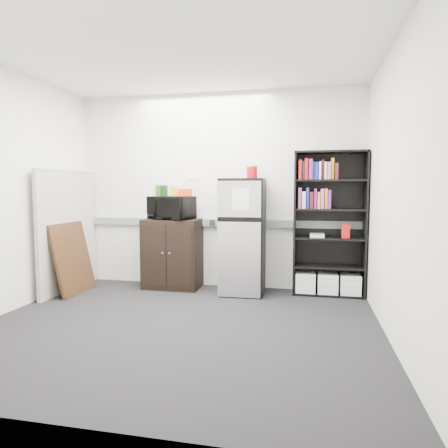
% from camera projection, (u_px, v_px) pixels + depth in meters
% --- Properties ---
extents(floor, '(4.00, 4.00, 0.00)m').
position_uv_depth(floor, '(178.00, 326.00, 4.00)').
color(floor, black).
rests_on(floor, ground).
extents(wall_back, '(4.00, 0.02, 2.70)m').
position_uv_depth(wall_back, '(217.00, 191.00, 5.59)').
color(wall_back, silver).
rests_on(wall_back, floor).
extents(wall_right, '(0.02, 3.50, 2.70)m').
position_uv_depth(wall_right, '(395.00, 191.00, 3.47)').
color(wall_right, silver).
rests_on(wall_right, floor).
extents(ceiling, '(4.00, 3.50, 0.02)m').
position_uv_depth(ceiling, '(175.00, 48.00, 3.76)').
color(ceiling, white).
rests_on(ceiling, wall_back).
extents(electrical_raceway, '(3.92, 0.05, 0.10)m').
position_uv_depth(electrical_raceway, '(216.00, 223.00, 5.60)').
color(electrical_raceway, slate).
rests_on(electrical_raceway, wall_back).
extents(wall_note, '(0.14, 0.00, 0.10)m').
position_uv_depth(wall_note, '(192.00, 176.00, 5.63)').
color(wall_note, white).
rests_on(wall_note, wall_back).
extents(bookshelf, '(0.90, 0.34, 1.85)m').
position_uv_depth(bookshelf, '(329.00, 225.00, 5.13)').
color(bookshelf, black).
rests_on(bookshelf, floor).
extents(cubicle_partition, '(0.06, 1.30, 1.62)m').
position_uv_depth(cubicle_partition, '(68.00, 231.00, 5.37)').
color(cubicle_partition, gray).
rests_on(cubicle_partition, floor).
extents(cabinet, '(0.77, 0.51, 0.96)m').
position_uv_depth(cabinet, '(172.00, 254.00, 5.54)').
color(cabinet, black).
rests_on(cabinet, floor).
extents(microwave, '(0.65, 0.51, 0.32)m').
position_uv_depth(microwave, '(172.00, 208.00, 5.47)').
color(microwave, black).
rests_on(microwave, cabinet).
extents(snack_box_a, '(0.08, 0.06, 0.15)m').
position_uv_depth(snack_box_a, '(159.00, 191.00, 5.52)').
color(snack_box_a, '#23601B').
rests_on(snack_box_a, microwave).
extents(snack_box_b, '(0.08, 0.07, 0.15)m').
position_uv_depth(snack_box_b, '(165.00, 191.00, 5.50)').
color(snack_box_b, '#0C350F').
rests_on(snack_box_b, microwave).
extents(snack_box_c, '(0.08, 0.06, 0.14)m').
position_uv_depth(snack_box_c, '(174.00, 191.00, 5.47)').
color(snack_box_c, yellow).
rests_on(snack_box_c, microwave).
extents(snack_bag, '(0.19, 0.12, 0.10)m').
position_uv_depth(snack_bag, '(185.00, 193.00, 5.39)').
color(snack_bag, red).
rests_on(snack_bag, microwave).
extents(refrigerator, '(0.58, 0.61, 1.51)m').
position_uv_depth(refrigerator, '(243.00, 236.00, 5.23)').
color(refrigerator, black).
rests_on(refrigerator, floor).
extents(coffee_can, '(0.14, 0.14, 0.19)m').
position_uv_depth(coffee_can, '(252.00, 171.00, 5.26)').
color(coffee_can, '#AD0711').
rests_on(coffee_can, refrigerator).
extents(framed_poster, '(0.24, 0.73, 0.93)m').
position_uv_depth(framed_poster, '(73.00, 258.00, 5.25)').
color(framed_poster, black).
rests_on(framed_poster, floor).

